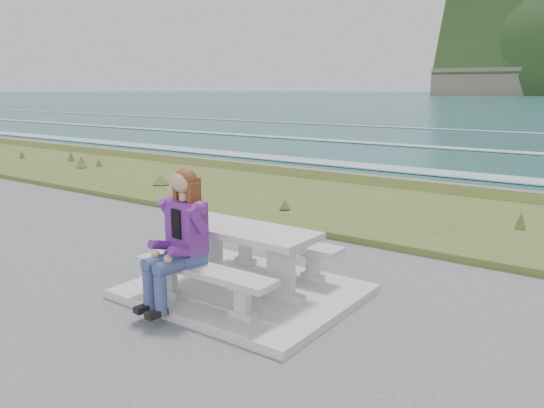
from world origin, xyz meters
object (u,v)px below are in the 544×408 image
bench_seaward (278,246)px  seated_woman (175,257)px  picnic_table (244,241)px  bench_landward (204,276)px

bench_seaward → seated_woman: seated_woman is taller
picnic_table → bench_landward: size_ratio=1.00×
picnic_table → bench_seaward: 0.74m
bench_seaward → seated_woman: bearing=-100.2°
bench_landward → picnic_table: bearing=90.0°
picnic_table → seated_woman: (-0.28, -0.84, -0.03)m
bench_seaward → picnic_table: bearing=-90.0°
bench_seaward → seated_woman: 1.58m
picnic_table → bench_landward: picnic_table is taller
picnic_table → bench_seaward: size_ratio=1.00×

